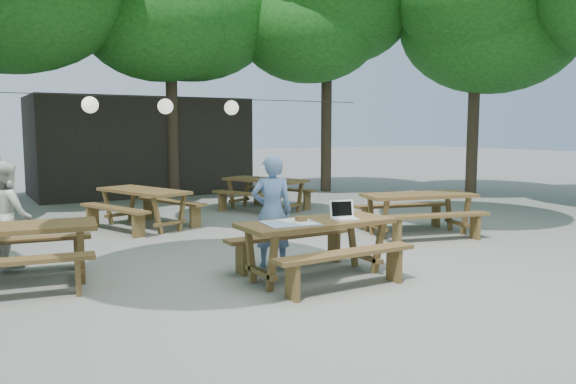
% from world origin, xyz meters
% --- Properties ---
extents(ground, '(80.00, 80.00, 0.00)m').
position_xyz_m(ground, '(0.00, 0.00, 0.00)').
color(ground, slate).
rests_on(ground, ground).
extents(pavilion, '(6.00, 3.00, 2.80)m').
position_xyz_m(pavilion, '(0.50, 10.50, 1.40)').
color(pavilion, black).
rests_on(pavilion, ground).
extents(main_picnic_table, '(2.00, 1.58, 0.75)m').
position_xyz_m(main_picnic_table, '(-0.35, -0.21, 0.39)').
color(main_picnic_table, '#55391E').
rests_on(main_picnic_table, ground).
extents(picnic_table_nw, '(2.13, 1.87, 0.75)m').
position_xyz_m(picnic_table_nw, '(-3.75, 1.38, 0.39)').
color(picnic_table_nw, '#55391E').
rests_on(picnic_table_nw, ground).
extents(picnic_table_ne, '(2.24, 2.02, 0.75)m').
position_xyz_m(picnic_table_ne, '(2.89, 1.31, 0.39)').
color(picnic_table_ne, '#55391E').
rests_on(picnic_table_ne, ground).
extents(picnic_table_far_w, '(2.11, 2.31, 0.75)m').
position_xyz_m(picnic_table_far_w, '(-1.17, 4.56, 0.39)').
color(picnic_table_far_w, '#55391E').
rests_on(picnic_table_far_w, ground).
extents(picnic_table_far_e, '(2.20, 2.37, 0.75)m').
position_xyz_m(picnic_table_far_e, '(1.95, 5.39, 0.39)').
color(picnic_table_far_e, '#55391E').
rests_on(picnic_table_far_e, ground).
extents(woman, '(0.67, 0.57, 1.56)m').
position_xyz_m(woman, '(-0.54, 0.60, 0.78)').
color(woman, '#6F92CA').
rests_on(woman, ground).
extents(second_person, '(0.71, 0.83, 1.48)m').
position_xyz_m(second_person, '(-3.69, 2.46, 0.74)').
color(second_person, white).
rests_on(second_person, ground).
extents(plastic_chair, '(0.58, 0.58, 0.90)m').
position_xyz_m(plastic_chair, '(2.67, 6.63, 0.26)').
color(plastic_chair, silver).
rests_on(plastic_chair, ground).
extents(laptop, '(0.38, 0.33, 0.24)m').
position_xyz_m(laptop, '(0.04, -0.27, 0.81)').
color(laptop, white).
rests_on(laptop, main_picnic_table).
extents(tabletop_clutter, '(0.72, 0.64, 0.08)m').
position_xyz_m(tabletop_clutter, '(-0.69, -0.20, 0.76)').
color(tabletop_clutter, '#336CB0').
rests_on(tabletop_clutter, main_picnic_table).
extents(paper_lanterns, '(9.00, 0.34, 0.38)m').
position_xyz_m(paper_lanterns, '(-0.19, 6.00, 2.40)').
color(paper_lanterns, black).
rests_on(paper_lanterns, ground).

